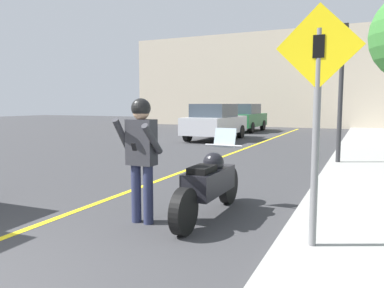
% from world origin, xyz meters
% --- Properties ---
extents(road_center_line, '(0.12, 36.00, 0.01)m').
position_xyz_m(road_center_line, '(-0.60, 6.00, 0.00)').
color(road_center_line, yellow).
rests_on(road_center_line, ground).
extents(building_backdrop, '(28.00, 1.20, 6.89)m').
position_xyz_m(building_backdrop, '(0.00, 26.00, 3.44)').
color(building_backdrop, beige).
rests_on(building_backdrop, ground).
extents(motorcycle, '(0.62, 2.34, 1.29)m').
position_xyz_m(motorcycle, '(1.42, 3.42, 0.50)').
color(motorcycle, black).
rests_on(motorcycle, ground).
extents(person_biker, '(0.59, 0.48, 1.77)m').
position_xyz_m(person_biker, '(0.67, 2.74, 1.09)').
color(person_biker, '#282D4C').
rests_on(person_biker, ground).
extents(crossing_sign, '(0.91, 0.08, 2.64)m').
position_xyz_m(crossing_sign, '(3.01, 2.59, 1.70)').
color(crossing_sign, slate).
rests_on(crossing_sign, sidewalk_curb).
extents(traffic_light, '(0.26, 0.30, 3.67)m').
position_xyz_m(traffic_light, '(2.85, 9.17, 2.66)').
color(traffic_light, '#2D2D30').
rests_on(traffic_light, sidewalk_curb).
extents(parked_car_silver, '(1.88, 4.20, 1.68)m').
position_xyz_m(parked_car_silver, '(-2.90, 14.66, 0.86)').
color(parked_car_silver, black).
rests_on(parked_car_silver, ground).
extents(parked_car_green, '(1.88, 4.20, 1.68)m').
position_xyz_m(parked_car_green, '(-3.26, 20.42, 0.86)').
color(parked_car_green, black).
rests_on(parked_car_green, ground).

